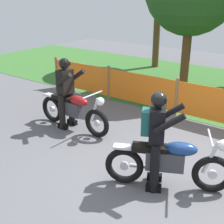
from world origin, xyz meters
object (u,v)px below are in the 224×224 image
Objects in this scene: motorcycle_trailing at (73,110)px; rider_lead at (156,135)px; rider_trailing at (66,91)px; motorcycle_lead at (169,162)px.

rider_lead is (2.67, -0.90, 0.46)m from motorcycle_trailing.
motorcycle_trailing is 2.86m from rider_lead.
rider_trailing is (-0.21, 0.00, 0.43)m from motorcycle_trailing.
motorcycle_trailing is (-2.88, 0.80, 0.00)m from motorcycle_lead.
motorcycle_lead is 1.15× the size of rider_lead.
rider_trailing is (-2.88, 0.90, -0.03)m from rider_lead.
motorcycle_trailing is at bearing 138.45° from motorcycle_lead.
rider_lead reaches higher than motorcycle_trailing.
motorcycle_trailing is 0.48m from rider_trailing.
rider_lead is 1.00× the size of rider_trailing.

